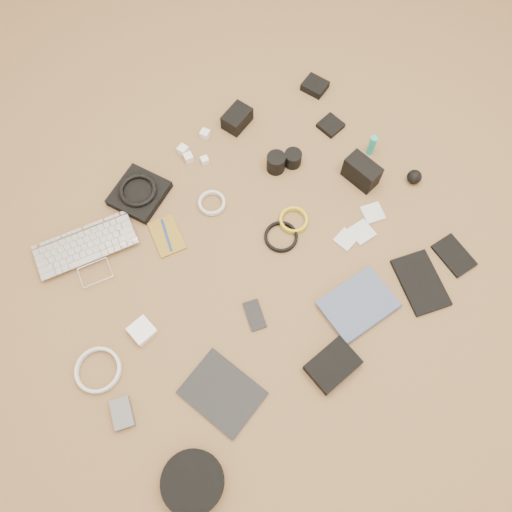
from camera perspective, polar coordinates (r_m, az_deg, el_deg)
laptop at (r=1.84m, az=-18.39°, el=-0.24°), size 0.40×0.33×0.03m
headphone_pouch at (r=1.90m, az=-13.19°, el=6.96°), size 0.24×0.23×0.03m
headphones at (r=1.88m, az=-13.35°, el=7.34°), size 0.16×0.16×0.02m
charger_a at (r=1.95m, az=-7.72°, el=11.09°), size 0.04×0.04×0.03m
charger_b at (r=1.98m, az=-8.35°, el=11.90°), size 0.04×0.04×0.03m
charger_c at (r=2.01m, az=-5.84°, el=13.70°), size 0.04×0.04×0.03m
charger_d at (r=1.94m, az=-5.89°, el=10.84°), size 0.03×0.03×0.03m
dslr_camera at (r=2.02m, az=-2.18°, el=15.44°), size 0.13×0.10×0.06m
lens_pouch at (r=2.16m, az=6.75°, el=18.74°), size 0.10×0.11×0.03m
notebook_olive at (r=1.82m, az=-10.15°, el=2.29°), size 0.13×0.17×0.01m
pen_blue at (r=1.81m, az=-10.19°, el=2.40°), size 0.05×0.12×0.01m
cable_white_a at (r=1.85m, az=-5.05°, el=5.97°), size 0.11×0.11×0.01m
lens_a at (r=1.90m, az=2.29°, el=10.61°), size 0.08×0.08×0.08m
lens_b at (r=1.92m, az=4.23°, el=11.06°), size 0.07×0.07×0.06m
card_reader at (r=2.05m, az=8.53°, el=14.55°), size 0.09×0.09×0.02m
power_brick at (r=1.70m, az=-12.87°, el=-8.33°), size 0.08×0.08×0.03m
cable_white_b at (r=1.72m, az=-17.54°, el=-12.34°), size 0.18×0.18×0.01m
cable_black at (r=1.79m, az=2.87°, el=2.15°), size 0.13×0.13×0.01m
cable_yellow at (r=1.82m, az=4.30°, el=4.04°), size 0.13×0.13×0.01m
flash at (r=1.90m, az=11.98°, el=9.39°), size 0.08×0.14×0.10m
lens_cleaner at (r=1.98m, az=13.09°, el=12.22°), size 0.04×0.04×0.09m
battery_charger at (r=1.67m, az=-15.03°, el=-16.98°), size 0.09×0.11×0.03m
tablet at (r=1.64m, az=-3.87°, el=-15.33°), size 0.23×0.27×0.01m
phone at (r=1.69m, az=-0.16°, el=-6.77°), size 0.09×0.12×0.01m
filter_case_left at (r=1.81m, az=10.21°, el=1.87°), size 0.08×0.08×0.01m
filter_case_mid at (r=1.83m, az=11.99°, el=2.68°), size 0.08×0.08×0.01m
filter_case_right at (r=1.88m, az=13.19°, el=4.81°), size 0.09×0.09×0.01m
air_blower at (r=1.97m, az=17.64°, el=8.61°), size 0.06×0.06×0.05m
headphone_case at (r=1.61m, az=-7.25°, el=-24.26°), size 0.24×0.24×0.05m
drive_case at (r=1.65m, az=8.77°, el=-12.23°), size 0.16×0.11×0.04m
paperback at (r=1.71m, az=13.43°, el=-7.72°), size 0.25×0.20×0.02m
notebook_black_a at (r=1.81m, az=18.30°, el=-2.89°), size 0.20×0.25×0.02m
notebook_black_b at (r=1.89m, az=21.68°, el=0.06°), size 0.11×0.15×0.01m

